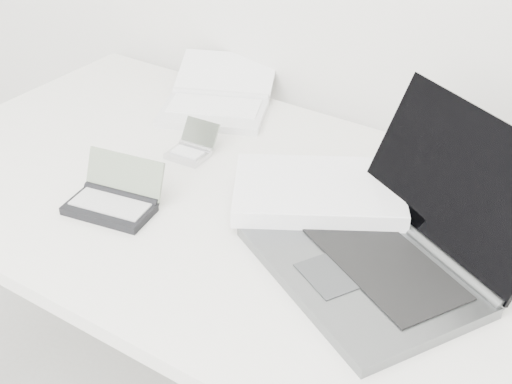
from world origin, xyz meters
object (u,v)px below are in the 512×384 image
Objects in this scene: desk at (281,235)px; laptop_large at (359,221)px; palmtop_charcoal at (114,200)px; netbook_open_white at (217,100)px.

desk is 2.60× the size of laptop_large.
palmtop_charcoal is at bearing -150.05° from desk.
laptop_large is 1.64× the size of netbook_open_white.
laptop_large reaches higher than netbook_open_white.
palmtop_charcoal reaches higher than desk.
desk is 0.47m from netbook_open_white.
palmtop_charcoal reaches higher than netbook_open_white.
palmtop_charcoal is (-0.27, -0.16, 0.06)m from desk.
desk is 0.32m from palmtop_charcoal.
laptop_large is at bearing 3.90° from desk.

